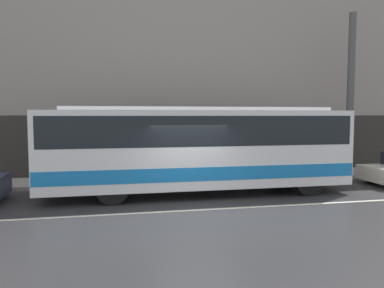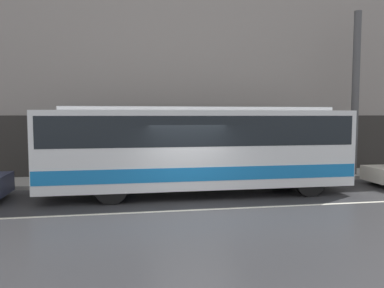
# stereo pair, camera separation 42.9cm
# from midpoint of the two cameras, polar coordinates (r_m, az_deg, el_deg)

# --- Properties ---
(ground_plane) EXTENTS (60.00, 60.00, 0.00)m
(ground_plane) POSITION_cam_midpoint_polar(r_m,az_deg,el_deg) (11.27, -0.46, -10.04)
(ground_plane) COLOR #2D2D30
(sidewalk) EXTENTS (60.00, 2.27, 0.15)m
(sidewalk) POSITION_cam_midpoint_polar(r_m,az_deg,el_deg) (16.21, -4.04, -5.31)
(sidewalk) COLOR #A09E99
(sidewalk) RESTS_ON ground_plane
(building_facade) EXTENTS (60.00, 0.35, 12.74)m
(building_facade) POSITION_cam_midpoint_polar(r_m,az_deg,el_deg) (17.57, -4.73, 15.38)
(building_facade) COLOR gray
(building_facade) RESTS_ON ground_plane
(lane_stripe) EXTENTS (54.00, 0.14, 0.01)m
(lane_stripe) POSITION_cam_midpoint_polar(r_m,az_deg,el_deg) (11.27, -0.46, -10.02)
(lane_stripe) COLOR beige
(lane_stripe) RESTS_ON ground_plane
(transit_bus) EXTENTS (10.76, 2.50, 3.09)m
(transit_bus) POSITION_cam_midpoint_polar(r_m,az_deg,el_deg) (13.30, -0.09, -0.20)
(transit_bus) COLOR white
(transit_bus) RESTS_ON ground_plane
(utility_pole_near) EXTENTS (0.32, 0.32, 7.22)m
(utility_pole_near) POSITION_cam_midpoint_polar(r_m,az_deg,el_deg) (18.42, 22.38, 7.05)
(utility_pole_near) COLOR #4C4C4F
(utility_pole_near) RESTS_ON sidewalk
(pedestrian_waiting) EXTENTS (0.36, 0.36, 1.73)m
(pedestrian_waiting) POSITION_cam_midpoint_polar(r_m,az_deg,el_deg) (15.68, -10.44, -2.42)
(pedestrian_waiting) COLOR navy
(pedestrian_waiting) RESTS_ON sidewalk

